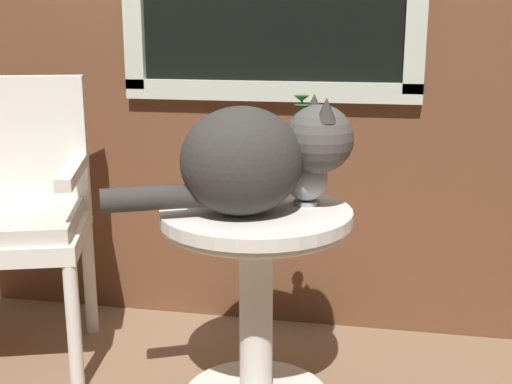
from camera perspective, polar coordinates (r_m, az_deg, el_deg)
wicker_side_table at (r=1.93m, az=0.00°, el=-7.24°), size 0.54×0.54×0.61m
wicker_chair at (r=2.34m, az=-20.52°, el=-0.99°), size 0.62×0.59×0.95m
cat at (r=1.79m, az=-0.17°, el=2.97°), size 0.65×0.40×0.32m
pewter_vase_with_ivy at (r=1.90m, az=4.33°, el=1.66°), size 0.12×0.12×0.31m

